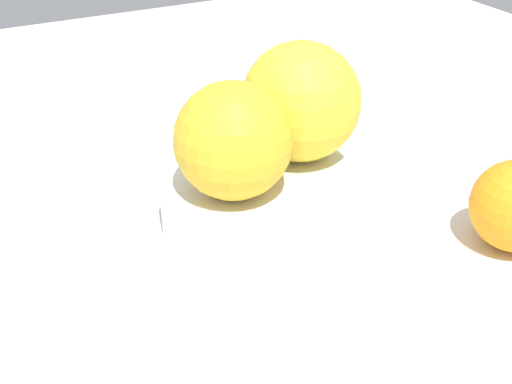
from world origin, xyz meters
TOP-DOWN VIEW (x-y plane):
  - ground_plane at (0.00, 0.00)cm, footprint 110.00×110.00cm
  - fruit_bowl at (0.00, 0.00)cm, footprint 13.26×13.26cm
  - orange_in_bowl_0 at (-3.75, -0.64)cm, footprint 8.22×8.22cm
  - orange_in_bowl_1 at (2.56, 1.88)cm, footprint 7.45×7.45cm

SIDE VIEW (x-z plane):
  - ground_plane at x=0.00cm, z-range -2.00..0.00cm
  - fruit_bowl at x=0.00cm, z-range -0.11..4.02cm
  - orange_in_bowl_1 at x=2.56cm, z-range 4.13..11.58cm
  - orange_in_bowl_0 at x=-3.75cm, z-range 4.13..12.35cm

